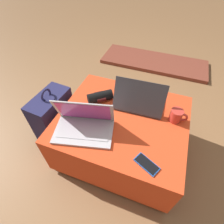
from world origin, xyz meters
TOP-DOWN VIEW (x-y plane):
  - ground_plane at (0.00, 0.00)m, footprint 14.00×14.00m
  - ottoman at (0.00, 0.00)m, footprint 0.88×0.76m
  - laptop_near at (-0.20, -0.18)m, footprint 0.41×0.31m
  - laptop_far at (0.07, 0.15)m, footprint 0.36×0.25m
  - cell_phone at (0.23, -0.28)m, footprint 0.16×0.12m
  - backpack at (-0.60, -0.03)m, footprint 0.26×0.36m
  - wrist_brace at (-0.21, 0.11)m, footprint 0.19×0.18m
  - coffee_mug at (0.34, 0.10)m, footprint 0.12×0.08m
  - fireplace_hearth at (0.00, 1.44)m, footprint 1.40×0.50m

SIDE VIEW (x-z plane):
  - ground_plane at x=0.00m, z-range 0.00..0.00m
  - fireplace_hearth at x=0.00m, z-range 0.00..0.04m
  - ottoman at x=0.00m, z-range 0.00..0.41m
  - backpack at x=-0.60m, z-range -0.05..0.46m
  - cell_phone at x=0.23m, z-range 0.40..0.41m
  - wrist_brace at x=-0.21m, z-range 0.40..0.48m
  - coffee_mug at x=0.34m, z-range 0.40..0.50m
  - laptop_near at x=-0.20m, z-range 0.34..0.56m
  - laptop_far at x=0.07m, z-range 0.34..0.57m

